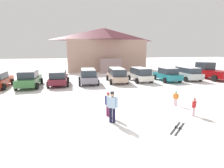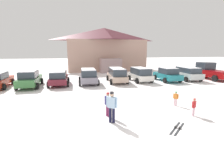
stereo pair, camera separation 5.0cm
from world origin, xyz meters
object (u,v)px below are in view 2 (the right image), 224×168
Objects in this scene: parked_grey_wagon at (88,76)px; pickup_truck at (210,71)px; pair_of_skis at (177,128)px; skier_teen_in_navy_coat at (108,103)px; skier_adult_in_blue_parka at (112,105)px; ski_lodge at (104,49)px; parked_white_suv at (140,74)px; parked_silver_wagon at (187,73)px; parked_maroon_van at (59,77)px; parked_beige_suv at (117,75)px; skier_child_in_red_jacket at (194,106)px; skier_child_in_orange_jacket at (176,98)px; parked_teal_hatchback at (168,74)px; parked_green_coupe at (29,79)px.

parked_grey_wagon is 0.76× the size of pickup_truck.
skier_teen_in_navy_coat is at bearing 141.86° from pair_of_skis.
skier_adult_in_blue_parka reaches higher than pair_of_skis.
skier_adult_in_blue_parka is at bearing -99.37° from ski_lodge.
ski_lodge reaches higher than skier_adult_in_blue_parka.
ski_lodge reaches higher than parked_white_suv.
parked_grey_wagon is 0.96× the size of parked_silver_wagon.
skier_teen_in_navy_coat is at bearing -71.59° from parked_maroon_van.
parked_silver_wagon is at bearing 41.78° from skier_adult_in_blue_parka.
parked_beige_suv is at bearing 177.47° from parked_silver_wagon.
parked_silver_wagon is (9.20, -0.41, -0.01)m from parked_beige_suv.
skier_child_in_orange_jacket is at bearing 87.77° from skier_child_in_red_jacket.
skier_child_in_red_jacket is 0.74× the size of pair_of_skis.
parked_teal_hatchback is at bearing -1.68° from parked_maroon_van.
parked_beige_suv is 4.73× the size of skier_child_in_orange_jacket.
parked_beige_suv is (6.64, 0.26, 0.06)m from parked_maroon_van.
pair_of_skis is (2.95, -1.42, -0.92)m from skier_adult_in_blue_parka.
ski_lodge is 15.55m from parked_grey_wagon.
parked_white_suv reaches higher than parked_teal_hatchback.
parked_green_coupe is 1.14× the size of parked_white_suv.
parked_maroon_van is 3.06× the size of skier_teen_in_navy_coat.
parked_silver_wagon is at bearing 39.26° from skier_teen_in_navy_coat.
skier_child_in_orange_jacket is 3.84m from pair_of_skis.
pickup_truck reaches higher than parked_silver_wagon.
parked_beige_suv is 1.06× the size of parked_silver_wagon.
ski_lodge is 16.20m from parked_teal_hatchback.
skier_teen_in_navy_coat is at bearing 167.96° from skier_child_in_red_jacket.
skier_child_in_red_jacket is 4.96m from skier_teen_in_navy_coat.
ski_lodge reaches higher than parked_teal_hatchback.
parked_white_suv is (12.42, 0.53, 0.05)m from parked_green_coupe.
skier_child_in_orange_jacket is at bearing 59.22° from pair_of_skis.
ski_lodge is 26.19m from skier_child_in_red_jacket.
parked_white_suv reaches higher than parked_silver_wagon.
parked_teal_hatchback is 10.08m from skier_child_in_orange_jacket.
parked_white_suv is (2.89, -0.14, -0.01)m from parked_beige_suv.
parked_silver_wagon is (18.73, 0.27, 0.04)m from parked_green_coupe.
skier_child_in_orange_jacket is at bearing 20.61° from skier_adult_in_blue_parka.
parked_green_coupe is at bearing 135.64° from skier_child_in_red_jacket.
parked_maroon_van is 0.98× the size of parked_silver_wagon.
parked_silver_wagon is at bearing -2.43° from parked_white_suv.
parked_white_suv is 2.45× the size of skier_adult_in_blue_parka.
parked_beige_suv reaches higher than skier_adult_in_blue_parka.
pickup_truck is (9.77, -0.18, 0.08)m from parked_white_suv.
parked_beige_suv is 3.29× the size of pair_of_skis.
skier_teen_in_navy_coat is at bearing -147.18° from pickup_truck.
parked_maroon_van is at bearing 116.90° from pair_of_skis.
pickup_truck is at bearing 40.40° from skier_child_in_orange_jacket.
parked_silver_wagon is at bearing -0.52° from parked_maroon_van.
parked_silver_wagon is at bearing -1.04° from parked_grey_wagon.
skier_teen_in_navy_coat is (3.42, -10.29, -0.07)m from parked_maroon_van.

